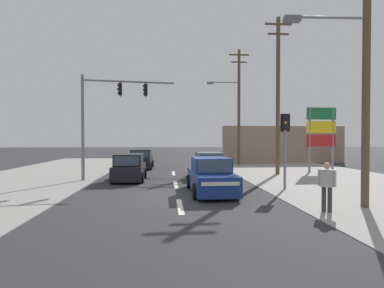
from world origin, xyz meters
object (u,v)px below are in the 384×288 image
at_px(utility_pole_foreground_right, 362,66).
at_px(utility_pole_background_right, 237,103).
at_px(pedestrian_at_kerb, 327,184).
at_px(sedan_receding_far, 211,177).
at_px(utility_pole_midground_right, 278,93).
at_px(pedestal_signal_right_kerb, 285,138).
at_px(hatchback_oncoming_mid, 129,168).
at_px(hatchback_kerbside_parked, 209,166).
at_px(traffic_signal_mast, 106,108).
at_px(shopping_plaza_sign, 321,130).
at_px(hatchback_oncoming_near, 141,160).

height_order(utility_pole_foreground_right, utility_pole_background_right, utility_pole_background_right).
distance_m(utility_pole_background_right, pedestrian_at_kerb, 17.87).
bearing_deg(sedan_receding_far, utility_pole_midground_right, 49.21).
relative_size(pedestal_signal_right_kerb, hatchback_oncoming_mid, 0.98).
relative_size(hatchback_kerbside_parked, sedan_receding_far, 0.87).
bearing_deg(utility_pole_background_right, sedan_receding_far, -108.18).
bearing_deg(hatchback_oncoming_mid, pedestrian_at_kerb, -47.71).
relative_size(utility_pole_background_right, traffic_signal_mast, 1.72).
distance_m(utility_pole_foreground_right, pedestrian_at_kerb, 4.28).
relative_size(utility_pole_background_right, shopping_plaza_sign, 2.25).
bearing_deg(utility_pole_foreground_right, utility_pole_midground_right, 85.97).
relative_size(hatchback_oncoming_mid, hatchback_kerbside_parked, 0.98).
relative_size(utility_pole_midground_right, hatchback_kerbside_parked, 2.81).
distance_m(utility_pole_midground_right, hatchback_oncoming_near, 11.43).
distance_m(utility_pole_foreground_right, utility_pole_background_right, 16.71).
height_order(hatchback_oncoming_mid, sedan_receding_far, sedan_receding_far).
distance_m(utility_pole_midground_right, pedestal_signal_right_kerb, 6.71).
bearing_deg(hatchback_kerbside_parked, pedestal_signal_right_kerb, -57.56).
distance_m(utility_pole_midground_right, hatchback_oncoming_mid, 10.80).
bearing_deg(utility_pole_midground_right, hatchback_kerbside_parked, -166.95).
xyz_separation_m(pedestal_signal_right_kerb, hatchback_kerbside_parked, (-2.93, 4.61, -1.71)).
bearing_deg(sedan_receding_far, hatchback_oncoming_near, 109.94).
height_order(utility_pole_midground_right, traffic_signal_mast, utility_pole_midground_right).
bearing_deg(traffic_signal_mast, utility_pole_midground_right, 9.33).
relative_size(hatchback_kerbside_parked, pedestrian_at_kerb, 2.27).
relative_size(hatchback_oncoming_near, pedestrian_at_kerb, 2.25).
height_order(shopping_plaza_sign, pedestrian_at_kerb, shopping_plaza_sign).
xyz_separation_m(utility_pole_foreground_right, hatchback_oncoming_near, (-8.68, 14.11, -4.18)).
xyz_separation_m(hatchback_oncoming_mid, hatchback_kerbside_parked, (4.73, 0.98, 0.00)).
xyz_separation_m(utility_pole_background_right, hatchback_kerbside_parked, (-3.74, -8.25, -4.83)).
xyz_separation_m(utility_pole_midground_right, hatchback_oncoming_mid, (-9.48, -2.08, -4.74)).
bearing_deg(sedan_receding_far, utility_pole_foreground_right, -34.56).
xyz_separation_m(utility_pole_midground_right, pedestal_signal_right_kerb, (-1.82, -5.71, -3.03)).
bearing_deg(hatchback_oncoming_mid, sedan_receding_far, -45.94).
xyz_separation_m(hatchback_oncoming_near, pedestrian_at_kerb, (7.15, -14.64, 0.22)).
xyz_separation_m(hatchback_oncoming_near, hatchback_kerbside_parked, (4.60, -5.66, 0.00)).
height_order(hatchback_oncoming_near, sedan_receding_far, sedan_receding_far).
height_order(utility_pole_background_right, sedan_receding_far, utility_pole_background_right).
bearing_deg(hatchback_oncoming_near, hatchback_kerbside_parked, -50.90).
relative_size(utility_pole_midground_right, hatchback_oncoming_mid, 2.85).
bearing_deg(hatchback_kerbside_parked, hatchback_oncoming_near, 129.10).
distance_m(utility_pole_foreground_right, sedan_receding_far, 7.12).
bearing_deg(hatchback_oncoming_near, utility_pole_midground_right, -26.00).
bearing_deg(hatchback_oncoming_near, pedestal_signal_right_kerb, -53.75).
relative_size(sedan_receding_far, pedestrian_at_kerb, 2.62).
xyz_separation_m(traffic_signal_mast, pedestrian_at_kerb, (8.61, -8.31, -3.22)).
bearing_deg(hatchback_kerbside_parked, shopping_plaza_sign, 13.73).
relative_size(shopping_plaza_sign, hatchback_oncoming_near, 1.26).
height_order(utility_pole_foreground_right, pedestrian_at_kerb, utility_pole_foreground_right).
bearing_deg(utility_pole_midground_right, traffic_signal_mast, -170.67).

